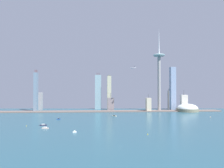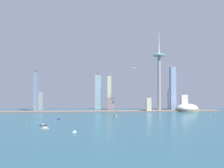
{
  "view_description": "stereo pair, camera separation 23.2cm",
  "coord_description": "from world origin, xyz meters",
  "px_view_note": "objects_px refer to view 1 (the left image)",
  "views": [
    {
      "loc": [
        -34.45,
        -343.0,
        88.87
      ],
      "look_at": [
        18.91,
        510.82,
        106.69
      ],
      "focal_mm": 35.79,
      "sensor_mm": 36.0,
      "label": 1
    },
    {
      "loc": [
        -34.22,
        -343.01,
        88.87
      ],
      "look_at": [
        18.91,
        510.82,
        106.69
      ],
      "focal_mm": 35.79,
      "sensor_mm": 36.0,
      "label": 2
    }
  ],
  "objects_px": {
    "stadium_dome": "(187,109)",
    "boat_0": "(58,119)",
    "skyscraper_1": "(148,105)",
    "skyscraper_4": "(184,102)",
    "skyscraper_3": "(173,89)",
    "skyscraper_6": "(98,92)",
    "boat_3": "(45,128)",
    "observation_tower": "(159,69)",
    "skyscraper_2": "(170,99)",
    "skyscraper_5": "(109,93)",
    "boat_5": "(210,117)",
    "airplane": "(133,68)",
    "boat_1": "(75,132)",
    "boat_6": "(43,125)",
    "skyscraper_0": "(36,91)",
    "skyscraper_7": "(40,101)",
    "channel_buoy_0": "(26,125)",
    "boat_4": "(114,116)",
    "channel_buoy_1": "(148,134)"
  },
  "relations": [
    {
      "from": "boat_3",
      "to": "channel_buoy_1",
      "type": "height_order",
      "value": "boat_3"
    },
    {
      "from": "skyscraper_1",
      "to": "skyscraper_2",
      "type": "bearing_deg",
      "value": 40.45
    },
    {
      "from": "skyscraper_0",
      "to": "channel_buoy_1",
      "type": "xyz_separation_m",
      "value": [
        338.99,
        -464.31,
        -76.38
      ]
    },
    {
      "from": "skyscraper_6",
      "to": "boat_1",
      "type": "distance_m",
      "value": 526.34
    },
    {
      "from": "boat_5",
      "to": "airplane",
      "type": "relative_size",
      "value": 0.23
    },
    {
      "from": "boat_0",
      "to": "boat_5",
      "type": "xyz_separation_m",
      "value": [
        458.07,
        9.95,
        -0.37
      ]
    },
    {
      "from": "stadium_dome",
      "to": "boat_0",
      "type": "distance_m",
      "value": 502.08
    },
    {
      "from": "skyscraper_1",
      "to": "boat_4",
      "type": "distance_m",
      "value": 199.21
    },
    {
      "from": "boat_0",
      "to": "airplane",
      "type": "xyz_separation_m",
      "value": [
        245.77,
        171.25,
        164.82
      ]
    },
    {
      "from": "stadium_dome",
      "to": "boat_3",
      "type": "relative_size",
      "value": 5.6
    },
    {
      "from": "skyscraper_5",
      "to": "stadium_dome",
      "type": "bearing_deg",
      "value": -17.92
    },
    {
      "from": "skyscraper_7",
      "to": "boat_1",
      "type": "distance_m",
      "value": 542.27
    },
    {
      "from": "stadium_dome",
      "to": "skyscraper_2",
      "type": "xyz_separation_m",
      "value": [
        -32.6,
        105.42,
        31.39
      ]
    },
    {
      "from": "skyscraper_3",
      "to": "boat_0",
      "type": "height_order",
      "value": "skyscraper_3"
    },
    {
      "from": "boat_6",
      "to": "airplane",
      "type": "relative_size",
      "value": 0.58
    },
    {
      "from": "skyscraper_0",
      "to": "observation_tower",
      "type": "bearing_deg",
      "value": -1.35
    },
    {
      "from": "skyscraper_2",
      "to": "skyscraper_6",
      "type": "distance_m",
      "value": 317.62
    },
    {
      "from": "stadium_dome",
      "to": "boat_5",
      "type": "height_order",
      "value": "stadium_dome"
    },
    {
      "from": "skyscraper_2",
      "to": "boat_5",
      "type": "height_order",
      "value": "skyscraper_2"
    },
    {
      "from": "skyscraper_2",
      "to": "boat_3",
      "type": "bearing_deg",
      "value": -133.78
    },
    {
      "from": "skyscraper_1",
      "to": "skyscraper_4",
      "type": "bearing_deg",
      "value": 17.84
    },
    {
      "from": "skyscraper_5",
      "to": "boat_5",
      "type": "xyz_separation_m",
      "value": [
        296.64,
        -284.0,
        -70.81
      ]
    },
    {
      "from": "skyscraper_4",
      "to": "skyscraper_7",
      "type": "height_order",
      "value": "skyscraper_4"
    },
    {
      "from": "stadium_dome",
      "to": "skyscraper_7",
      "type": "height_order",
      "value": "skyscraper_7"
    },
    {
      "from": "skyscraper_1",
      "to": "boat_3",
      "type": "bearing_deg",
      "value": -131.84
    },
    {
      "from": "boat_1",
      "to": "boat_5",
      "type": "xyz_separation_m",
      "value": [
        391.18,
        207.68,
        -0.29
      ]
    },
    {
      "from": "boat_5",
      "to": "boat_1",
      "type": "bearing_deg",
      "value": -35.07
    },
    {
      "from": "skyscraper_0",
      "to": "skyscraper_1",
      "type": "distance_m",
      "value": 442.81
    },
    {
      "from": "boat_5",
      "to": "channel_buoy_1",
      "type": "bearing_deg",
      "value": -19.2
    },
    {
      "from": "skyscraper_6",
      "to": "channel_buoy_0",
      "type": "xyz_separation_m",
      "value": [
        -170.66,
        -430.37,
        -74.91
      ]
    },
    {
      "from": "boat_4",
      "to": "channel_buoy_1",
      "type": "bearing_deg",
      "value": 141.76
    },
    {
      "from": "observation_tower",
      "to": "boat_6",
      "type": "xyz_separation_m",
      "value": [
        -376.11,
        -329.64,
        -168.04
      ]
    },
    {
      "from": "skyscraper_4",
      "to": "skyscraper_5",
      "type": "distance_m",
      "value": 314.06
    },
    {
      "from": "boat_0",
      "to": "channel_buoy_0",
      "type": "height_order",
      "value": "boat_0"
    },
    {
      "from": "skyscraper_3",
      "to": "skyscraper_4",
      "type": "relative_size",
      "value": 2.16
    },
    {
      "from": "skyscraper_2",
      "to": "boat_3",
      "type": "xyz_separation_m",
      "value": [
        -432.33,
        -451.12,
        -40.09
      ]
    },
    {
      "from": "skyscraper_6",
      "to": "boat_3",
      "type": "bearing_deg",
      "value": -103.99
    },
    {
      "from": "boat_6",
      "to": "skyscraper_7",
      "type": "bearing_deg",
      "value": -83.08
    },
    {
      "from": "skyscraper_1",
      "to": "skyscraper_7",
      "type": "xyz_separation_m",
      "value": [
        -439.94,
        106.18,
        9.84
      ]
    },
    {
      "from": "boat_0",
      "to": "observation_tower",
      "type": "bearing_deg",
      "value": 33.12
    },
    {
      "from": "observation_tower",
      "to": "skyscraper_3",
      "type": "height_order",
      "value": "observation_tower"
    },
    {
      "from": "observation_tower",
      "to": "skyscraper_6",
      "type": "relative_size",
      "value": 2.14
    },
    {
      "from": "boat_6",
      "to": "airplane",
      "type": "distance_m",
      "value": 416.3
    },
    {
      "from": "skyscraper_0",
      "to": "channel_buoy_0",
      "type": "relative_size",
      "value": 77.09
    },
    {
      "from": "boat_3",
      "to": "channel_buoy_0",
      "type": "xyz_separation_m",
      "value": [
        -53.51,
        39.71,
        -0.43
      ]
    },
    {
      "from": "skyscraper_0",
      "to": "skyscraper_3",
      "type": "xyz_separation_m",
      "value": [
        553.57,
        20.1,
        11.47
      ]
    },
    {
      "from": "boat_4",
      "to": "boat_6",
      "type": "distance_m",
      "value": 249.65
    },
    {
      "from": "observation_tower",
      "to": "boat_1",
      "type": "distance_m",
      "value": 539.56
    },
    {
      "from": "skyscraper_0",
      "to": "boat_5",
      "type": "bearing_deg",
      "value": -21.03
    },
    {
      "from": "observation_tower",
      "to": "boat_6",
      "type": "height_order",
      "value": "observation_tower"
    }
  ]
}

